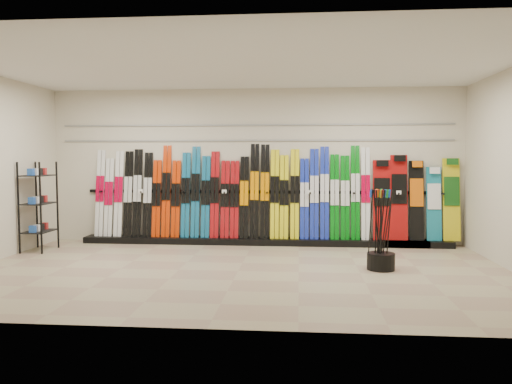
{
  "coord_description": "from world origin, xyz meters",
  "views": [
    {
      "loc": [
        0.89,
        -7.2,
        1.68
      ],
      "look_at": [
        0.18,
        1.0,
        1.1
      ],
      "focal_mm": 35.0,
      "sensor_mm": 36.0,
      "label": 1
    }
  ],
  "objects": [
    {
      "name": "slatwall_rail_1",
      "position": [
        0.0,
        2.48,
        2.3
      ],
      "size": [
        7.6,
        0.02,
        0.03
      ],
      "primitive_type": "cube",
      "color": "gray",
      "rests_on": "back_wall"
    },
    {
      "name": "ski_rack_base",
      "position": [
        0.22,
        2.28,
        0.06
      ],
      "size": [
        8.0,
        0.4,
        0.12
      ],
      "primitive_type": "cube",
      "color": "black",
      "rests_on": "floor"
    },
    {
      "name": "back_wall",
      "position": [
        0.0,
        2.5,
        1.5
      ],
      "size": [
        8.0,
        0.0,
        8.0
      ],
      "primitive_type": "plane",
      "rotation": [
        1.57,
        0.0,
        0.0
      ],
      "color": "beige",
      "rests_on": "floor"
    },
    {
      "name": "accessory_rack",
      "position": [
        -3.75,
        1.29,
        0.8
      ],
      "size": [
        0.4,
        0.6,
        1.59
      ],
      "primitive_type": "cube",
      "color": "black",
      "rests_on": "floor"
    },
    {
      "name": "ceiling",
      "position": [
        0.0,
        0.0,
        3.0
      ],
      "size": [
        8.0,
        8.0,
        0.0
      ],
      "primitive_type": "plane",
      "rotation": [
        3.14,
        0.0,
        0.0
      ],
      "color": "silver",
      "rests_on": "back_wall"
    },
    {
      "name": "snowboards",
      "position": [
        3.07,
        2.36,
        0.87
      ],
      "size": [
        1.6,
        0.25,
        1.6
      ],
      "color": "#990C0C",
      "rests_on": "ski_rack_base"
    },
    {
      "name": "skis",
      "position": [
        -0.43,
        2.36,
        0.95
      ],
      "size": [
        5.37,
        0.3,
        1.83
      ],
      "color": "silver",
      "rests_on": "ski_rack_base"
    },
    {
      "name": "slatwall_rail_0",
      "position": [
        0.0,
        2.48,
        2.0
      ],
      "size": [
        7.6,
        0.02,
        0.03
      ],
      "primitive_type": "cube",
      "color": "gray",
      "rests_on": "back_wall"
    },
    {
      "name": "floor",
      "position": [
        0.0,
        0.0,
        0.0
      ],
      "size": [
        8.0,
        8.0,
        0.0
      ],
      "primitive_type": "plane",
      "color": "gray",
      "rests_on": "ground"
    },
    {
      "name": "pole_bin",
      "position": [
        2.11,
        0.27,
        0.12
      ],
      "size": [
        0.41,
        0.41,
        0.25
      ],
      "primitive_type": "cylinder",
      "color": "black",
      "rests_on": "floor"
    },
    {
      "name": "ski_poles",
      "position": [
        2.09,
        0.29,
        0.61
      ],
      "size": [
        0.37,
        0.28,
        1.18
      ],
      "color": "black",
      "rests_on": "pole_bin"
    }
  ]
}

